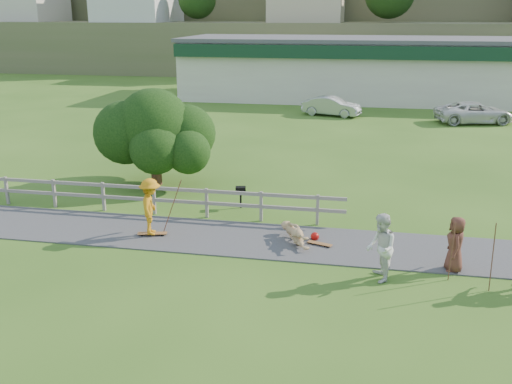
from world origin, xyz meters
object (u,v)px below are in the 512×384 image
(car_silver, at_px, (332,106))
(tree, at_px, (155,143))
(skater_rider, at_px, (151,209))
(bbq, at_px, (241,197))
(skater_fallen, at_px, (295,234))
(car_white, at_px, (475,113))
(spectator_c, at_px, (455,244))
(spectator_a, at_px, (381,248))

(car_silver, relative_size, tree, 0.82)
(skater_rider, xyz_separation_m, bbq, (2.27, 3.39, -0.53))
(skater_fallen, height_order, bbq, bbq)
(bbq, bearing_deg, car_white, 48.42)
(car_white, bearing_deg, skater_rider, 135.38)
(car_silver, bearing_deg, tree, 175.72)
(skater_fallen, distance_m, spectator_c, 4.89)
(skater_rider, distance_m, spectator_a, 7.61)
(spectator_a, height_order, tree, tree)
(skater_rider, distance_m, spectator_c, 9.52)
(car_silver, distance_m, tree, 19.76)
(skater_fallen, distance_m, car_white, 24.81)
(spectator_a, xyz_separation_m, bbq, (-5.10, 5.27, -0.55))
(car_silver, height_order, tree, tree)
(skater_fallen, distance_m, car_silver, 24.15)
(tree, xyz_separation_m, bbq, (4.24, -2.36, -1.42))
(tree, bearing_deg, car_silver, 71.38)
(spectator_c, bearing_deg, skater_rider, -96.97)
(skater_rider, bearing_deg, car_white, -46.33)
(spectator_a, xyz_separation_m, tree, (-9.34, 7.64, 0.87))
(skater_rider, height_order, car_silver, skater_rider)
(skater_rider, relative_size, car_white, 0.37)
(car_silver, bearing_deg, spectator_a, -159.09)
(spectator_a, bearing_deg, skater_fallen, -139.72)
(spectator_a, distance_m, bbq, 7.35)
(skater_fallen, relative_size, spectator_a, 0.93)
(spectator_a, relative_size, car_silver, 0.46)
(spectator_c, relative_size, car_white, 0.32)
(skater_fallen, distance_m, tree, 8.78)
(skater_rider, distance_m, tree, 6.15)
(car_silver, distance_m, car_white, 9.67)
(car_silver, xyz_separation_m, bbq, (-2.06, -21.06, -0.27))
(skater_rider, height_order, tree, tree)
(spectator_c, bearing_deg, skater_fallen, -105.76)
(spectator_c, height_order, car_white, spectator_c)
(skater_fallen, bearing_deg, skater_rider, 156.15)
(spectator_a, bearing_deg, spectator_c, 105.80)
(car_silver, bearing_deg, skater_fallen, -164.67)
(car_white, distance_m, bbq, 23.12)
(spectator_c, bearing_deg, car_white, 167.86)
(spectator_a, height_order, bbq, spectator_a)
(skater_fallen, relative_size, car_white, 0.35)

